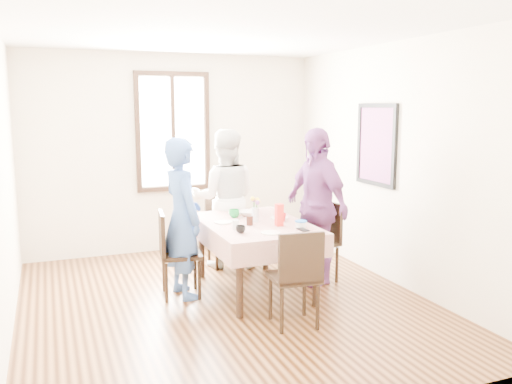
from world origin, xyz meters
The scene contains 31 objects.
ground centered at (0.00, 0.00, 0.00)m, with size 4.50×4.50×0.00m, color black.
back_wall centered at (0.00, 2.25, 1.35)m, with size 4.00×4.00×0.00m, color beige.
right_wall centered at (2.00, 0.00, 1.35)m, with size 4.50×4.50×0.00m, color beige.
window_frame centered at (0.00, 2.23, 1.65)m, with size 1.02×0.06×1.62m, color black.
window_pane centered at (0.00, 2.24, 1.65)m, with size 0.90×0.02×1.50m, color white.
art_poster centered at (1.98, 0.30, 1.55)m, with size 0.04×0.76×0.96m, color red.
dining_table centered at (0.41, 0.23, 0.38)m, with size 0.94×1.44×0.75m, color black.
tablecloth centered at (0.41, 0.23, 0.76)m, with size 1.06×1.56×0.01m, color #560800.
chair_left centered at (-0.37, 0.36, 0.46)m, with size 0.42×0.42×0.91m, color black.
chair_right centered at (1.19, 0.27, 0.46)m, with size 0.42×0.42×0.91m, color black.
chair_far centered at (0.41, 1.22, 0.46)m, with size 0.42×0.42×0.91m, color black.
chair_near centered at (0.41, -0.76, 0.46)m, with size 0.42×0.42×0.91m, color black.
person_left centered at (-0.35, 0.36, 0.84)m, with size 0.61×0.40×1.68m, color #365697.
person_far centered at (0.41, 1.20, 0.86)m, with size 0.84×0.65×1.72m, color silver.
person_right centered at (1.17, 0.27, 0.88)m, with size 1.03×0.43×1.77m, color #753A78.
mug_black centered at (0.11, -0.17, 0.80)m, with size 0.09×0.09×0.07m, color black.
mug_flag centered at (0.71, 0.16, 0.81)m, with size 0.10×0.10×0.09m, color red.
mug_green centered at (0.29, 0.55, 0.81)m, with size 0.12×0.12×0.09m, color #0C7226.
serving_bowl centered at (0.48, 0.58, 0.79)m, with size 0.23×0.23×0.06m, color white.
juice_carton centered at (0.59, -0.02, 0.88)m, with size 0.07×0.07×0.23m, color red.
butter_tub centered at (0.78, -0.15, 0.79)m, with size 0.11×0.11×0.05m, color white.
jam_jar centered at (0.32, 0.11, 0.81)m, with size 0.07×0.07×0.10m, color black.
drinking_glass centered at (0.12, -0.02, 0.81)m, with size 0.07×0.07×0.10m, color silver.
smartphone centered at (0.74, -0.29, 0.77)m, with size 0.08×0.16×0.01m, color black.
flower_vase centered at (0.44, 0.26, 0.84)m, with size 0.08×0.08×0.16m, color silver.
plate_left centered at (0.09, 0.33, 0.77)m, with size 0.20×0.20×0.01m, color white.
plate_right centered at (0.75, 0.32, 0.77)m, with size 0.20×0.20×0.01m, color white.
plate_far centered at (0.40, 0.77, 0.77)m, with size 0.20×0.20×0.01m, color white.
plate_near centered at (0.38, -0.30, 0.77)m, with size 0.20×0.20×0.01m, color white.
butter_lid centered at (0.78, -0.15, 0.82)m, with size 0.12×0.12×0.01m, color blue.
flower_bunch centered at (0.44, 0.26, 0.97)m, with size 0.09×0.09×0.10m, color yellow, non-canonical shape.
Camera 1 is at (-1.63, -5.00, 2.00)m, focal length 37.43 mm.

